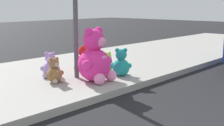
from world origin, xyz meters
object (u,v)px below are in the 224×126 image
Objects in this scene: plush_teal at (121,65)px; plush_red at (82,60)px; plush_pink_large at (95,60)px; plush_brown at (55,72)px; sign_pole at (75,5)px; plush_lime at (107,63)px; plush_lavender at (50,67)px.

plush_red is at bearing 98.35° from plush_teal.
plush_pink_large is 2.17× the size of plush_brown.
plush_brown is (-0.64, 0.00, -1.47)m from sign_pole.
plush_teal is (0.85, -0.65, -1.43)m from sign_pole.
plush_pink_large is 1.89× the size of plush_red.
plush_red is at bearing 61.13° from plush_pink_large.
plush_lavender is (-1.38, 0.55, 0.04)m from plush_lime.
plush_lavender is 1.69m from plush_teal.
plush_teal is at bearing -81.65° from plush_red.
plush_lavender reaches higher than plush_brown.
plush_lavender is (0.25, 0.50, 0.02)m from plush_brown.
plush_brown is at bearing 156.38° from plush_teal.
plush_brown is at bearing -116.19° from plush_lavender.
sign_pole is at bearing -51.85° from plush_lavender.
plush_lavender is (-0.44, 1.09, -0.24)m from plush_pink_large.
plush_pink_large is (0.05, -0.59, -1.21)m from sign_pole.
sign_pole is at bearing 176.87° from plush_lime.
plush_pink_large is 2.00× the size of plush_lavender.
sign_pole is 4.96× the size of plush_red.
plush_pink_large is at bearing -40.49° from plush_brown.
sign_pole reaches higher than plush_teal.
plush_teal reaches higher than plush_red.
plush_lime is 0.75× the size of plush_teal.
sign_pole is at bearing -140.76° from plush_red.
plush_red is 0.68m from plush_lime.
plush_lime is at bearing 29.47° from plush_pink_large.
plush_lime is (0.31, -0.60, -0.05)m from plush_red.
plush_teal reaches higher than plush_lavender.
sign_pole reaches higher than plush_brown.
plush_teal is (0.18, -1.20, 0.01)m from plush_red.
sign_pole is 1.35m from plush_pink_large.
sign_pole reaches higher than plush_pink_large.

